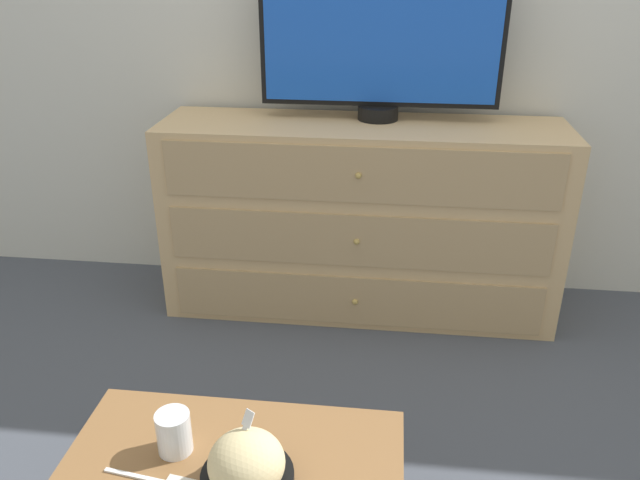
{
  "coord_description": "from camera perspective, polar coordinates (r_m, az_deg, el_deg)",
  "views": [
    {
      "loc": [
        0.05,
        -2.65,
        1.44
      ],
      "look_at": [
        -0.11,
        -1.26,
        0.78
      ],
      "focal_mm": 35.0,
      "sensor_mm": 36.0,
      "label": 1
    }
  ],
  "objects": [
    {
      "name": "ground_plane",
      "position": [
        3.02,
        4.9,
        -3.41
      ],
      "size": [
        12.0,
        12.0,
        0.0
      ],
      "primitive_type": "plane",
      "color": "#474C56"
    },
    {
      "name": "dresser",
      "position": [
        2.62,
        3.68,
        1.89
      ],
      "size": [
        1.61,
        0.45,
        0.81
      ],
      "color": "tan",
      "rests_on": "ground_plane"
    },
    {
      "name": "tv",
      "position": [
        2.51,
        5.6,
        18.0
      ],
      "size": [
        0.94,
        0.16,
        0.61
      ],
      "color": "black",
      "rests_on": "dresser"
    },
    {
      "name": "takeout_bowl",
      "position": [
        1.42,
        -6.71,
        -19.99
      ],
      "size": [
        0.2,
        0.2,
        0.17
      ],
      "color": "black",
      "rests_on": "coffee_table"
    },
    {
      "name": "drink_cup",
      "position": [
        1.53,
        -13.19,
        -16.93
      ],
      "size": [
        0.08,
        0.08,
        0.1
      ],
      "color": "#9E6638",
      "rests_on": "coffee_table"
    },
    {
      "name": "knife",
      "position": [
        1.51,
        -15.98,
        -20.15
      ],
      "size": [
        0.18,
        0.04,
        0.01
      ],
      "color": "white",
      "rests_on": "coffee_table"
    }
  ]
}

